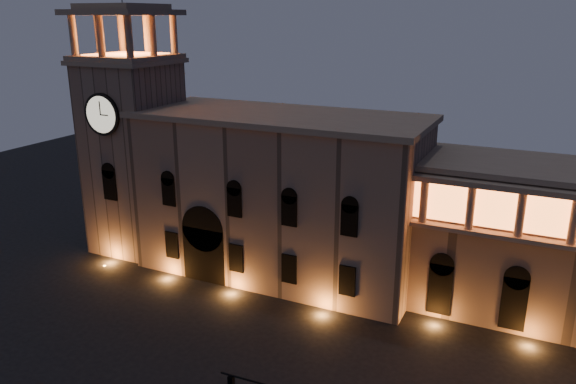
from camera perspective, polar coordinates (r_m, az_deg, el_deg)
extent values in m
cube|color=#896C59|center=(60.18, -0.85, -0.57)|extent=(30.00, 12.00, 17.00)
cube|color=gray|center=(58.07, -0.89, 7.71)|extent=(30.80, 12.80, 0.60)
cube|color=black|center=(60.60, -8.23, -6.20)|extent=(5.00, 1.40, 6.00)
cylinder|color=black|center=(59.47, -8.36, -3.55)|extent=(5.00, 1.40, 5.00)
cube|color=orange|center=(60.53, -8.33, -6.44)|extent=(4.20, 0.20, 5.00)
cube|color=#896C59|center=(68.66, -15.25, 3.25)|extent=(9.00, 9.00, 22.00)
cube|color=gray|center=(66.92, -16.03, 12.62)|extent=(9.80, 9.80, 0.50)
cylinder|color=black|center=(64.09, -18.38, 7.48)|extent=(4.60, 0.35, 4.60)
cylinder|color=beige|center=(63.99, -18.47, 7.46)|extent=(4.00, 0.12, 4.00)
cube|color=gray|center=(66.88, -16.07, 13.05)|extent=(9.40, 9.40, 0.50)
cube|color=orange|center=(66.86, -16.09, 13.30)|extent=(6.80, 6.80, 0.15)
cylinder|color=gray|center=(66.62, -20.99, 14.61)|extent=(0.76, 0.76, 4.20)
cylinder|color=gray|center=(63.96, -18.54, 14.78)|extent=(0.76, 0.76, 4.20)
cylinder|color=gray|center=(61.41, -15.87, 14.93)|extent=(0.76, 0.76, 4.20)
cylinder|color=gray|center=(72.13, -16.55, 15.16)|extent=(0.76, 0.76, 4.20)
cylinder|color=gray|center=(69.68, -14.12, 15.29)|extent=(0.76, 0.76, 4.20)
cylinder|color=gray|center=(67.35, -11.52, 15.40)|extent=(0.76, 0.76, 4.20)
cylinder|color=gray|center=(69.33, -18.69, 14.90)|extent=(0.76, 0.76, 4.20)
cylinder|color=gray|center=(64.34, -13.60, 15.18)|extent=(0.76, 0.76, 4.20)
cube|color=gray|center=(66.74, -16.42, 17.11)|extent=(9.80, 9.80, 0.60)
cube|color=gray|center=(66.75, -16.47, 17.62)|extent=(7.50, 7.50, 0.60)
cylinder|color=gray|center=(51.16, 13.64, -0.84)|extent=(0.70, 0.70, 4.00)
cylinder|color=gray|center=(50.58, 18.06, -1.43)|extent=(0.70, 0.70, 4.00)
cylinder|color=gray|center=(50.31, 22.55, -2.02)|extent=(0.70, 0.70, 4.00)
cylinder|color=gray|center=(50.36, 27.07, -2.61)|extent=(0.70, 0.70, 4.00)
cylinder|color=black|center=(33.74, -2.54, -18.90)|extent=(5.48, 0.33, 0.13)
cube|color=black|center=(34.86, -5.79, -18.75)|extent=(0.34, 0.32, 0.93)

